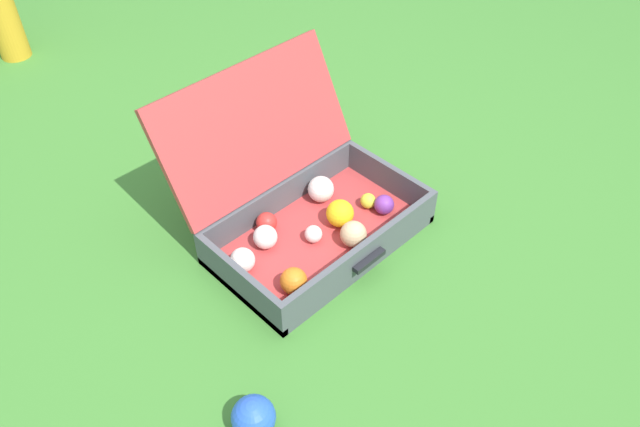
# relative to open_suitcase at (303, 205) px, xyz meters

# --- Properties ---
(ground_plane) EXTENTS (16.00, 16.00, 0.00)m
(ground_plane) POSITION_rel_open_suitcase_xyz_m (-0.08, -0.02, -0.10)
(ground_plane) COLOR #3D7A2D
(open_suitcase) EXTENTS (0.61, 0.55, 0.44)m
(open_suitcase) POSITION_rel_open_suitcase_xyz_m (0.00, 0.00, 0.00)
(open_suitcase) COLOR #B23838
(open_suitcase) RESTS_ON ground
(stray_ball_on_grass) EXTENTS (0.10, 0.10, 0.10)m
(stray_ball_on_grass) POSITION_rel_open_suitcase_xyz_m (-0.51, -0.38, -0.05)
(stray_ball_on_grass) COLOR blue
(stray_ball_on_grass) RESTS_ON ground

